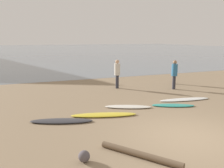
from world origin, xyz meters
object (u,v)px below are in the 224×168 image
object	(u,v)px
surfboard_3	(173,105)
person_2	(174,70)
surfboard_1	(104,115)
beach_rock_far	(84,156)
surfboard_0	(61,121)
driftwood_log	(140,154)
person_1	(117,72)
surfboard_4	(184,99)
person_0	(174,72)
surfboard_2	(128,107)

from	to	relation	value
surfboard_3	person_2	distance (m)	5.71
surfboard_3	person_2	bearing A→B (deg)	77.72
surfboard_1	beach_rock_far	world-z (taller)	beach_rock_far
surfboard_0	driftwood_log	world-z (taller)	driftwood_log
surfboard_0	person_1	distance (m)	6.61
surfboard_0	surfboard_3	distance (m)	5.13
surfboard_3	surfboard_4	distance (m)	1.37
person_0	driftwood_log	world-z (taller)	person_0
surfboard_3	person_1	bearing A→B (deg)	123.86
person_1	beach_rock_far	size ratio (longest dim) A/B	5.95
driftwood_log	beach_rock_far	xyz separation A→B (m)	(-1.41, 0.32, 0.06)
surfboard_0	person_2	size ratio (longest dim) A/B	1.48
surfboard_0	surfboard_3	bearing A→B (deg)	22.29
surfboard_4	person_1	xyz separation A→B (m)	(-1.97, 3.96, 1.01)
surfboard_2	person_2	bearing A→B (deg)	60.91
surfboard_0	surfboard_1	size ratio (longest dim) A/B	0.88
surfboard_4	beach_rock_far	world-z (taller)	beach_rock_far
surfboard_1	driftwood_log	world-z (taller)	driftwood_log
person_0	surfboard_1	bearing A→B (deg)	-14.79
surfboard_4	surfboard_3	bearing A→B (deg)	-141.53
surfboard_1	surfboard_4	xyz separation A→B (m)	(4.60, 0.83, -0.01)
surfboard_2	driftwood_log	size ratio (longest dim) A/B	0.90
driftwood_log	beach_rock_far	bearing A→B (deg)	167.27
surfboard_2	person_0	distance (m)	5.11
surfboard_0	surfboard_2	bearing A→B (deg)	33.77
surfboard_1	person_1	distance (m)	5.56
surfboard_1	beach_rock_far	distance (m)	3.65
person_0	person_2	bearing A→B (deg)	-170.91
surfboard_0	surfboard_4	size ratio (longest dim) A/B	0.86
surfboard_1	surfboard_3	xyz separation A→B (m)	(3.42, 0.14, -0.01)
surfboard_0	person_0	bearing A→B (deg)	43.90
surfboard_0	surfboard_4	world-z (taller)	surfboard_0
surfboard_0	person_1	world-z (taller)	person_1
surfboard_0	person_1	xyz separation A→B (m)	(4.34, 4.88, 1.00)
driftwood_log	person_1	bearing A→B (deg)	70.60
driftwood_log	beach_rock_far	size ratio (longest dim) A/B	7.75
surfboard_1	surfboard_4	world-z (taller)	surfboard_1
person_1	driftwood_log	xyz separation A→B (m)	(-2.94, -8.34, -0.96)
person_2	driftwood_log	size ratio (longest dim) A/B	0.68
surfboard_2	person_1	bearing A→B (deg)	97.74
surfboard_1	person_1	xyz separation A→B (m)	(2.63, 4.79, 1.00)
person_1	driftwood_log	distance (m)	8.89
person_1	person_0	bearing A→B (deg)	134.90
surfboard_0	driftwood_log	bearing A→B (deg)	-48.17
surfboard_2	surfboard_3	world-z (taller)	surfboard_2
surfboard_3	person_2	xyz separation A→B (m)	(3.36, 4.53, 0.88)
person_1	beach_rock_far	bearing A→B (deg)	43.00
surfboard_0	person_1	size ratio (longest dim) A/B	1.31
surfboard_2	driftwood_log	distance (m)	4.57
surfboard_3	person_2	size ratio (longest dim) A/B	1.24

